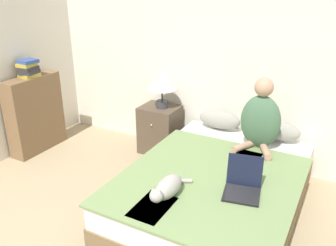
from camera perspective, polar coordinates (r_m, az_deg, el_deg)
wall_back at (r=4.05m, az=9.63°, el=11.14°), size 5.53×0.05×2.55m
bed at (r=3.38m, az=7.69°, el=-10.64°), size 1.47×2.04×0.44m
pillow_near at (r=4.08m, az=8.29°, el=0.55°), size 0.48×0.20×0.20m
pillow_far at (r=3.93m, az=17.07°, el=-1.13°), size 0.48×0.20×0.20m
person_sitting at (r=3.63m, az=14.62°, el=0.60°), size 0.40×0.39×0.72m
cat_tabby at (r=2.82m, az=-0.12°, el=-10.35°), size 0.18×0.51×0.16m
laptop_open at (r=2.95m, az=11.88°, el=-9.81°), size 0.34×0.37×0.27m
nightstand at (r=4.40m, az=-1.31°, el=-1.02°), size 0.45×0.41×0.59m
table_lamp at (r=4.18m, az=-0.95°, el=6.53°), size 0.34×0.34×0.43m
bookshelf at (r=4.70m, az=-20.53°, el=1.36°), size 0.23×0.73×0.95m
book_stack_top at (r=4.53m, az=-21.51°, el=8.12°), size 0.21×0.22×0.21m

